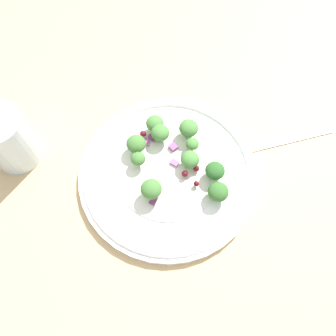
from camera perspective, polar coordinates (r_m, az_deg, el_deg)
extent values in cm
cube|color=tan|center=(51.83, 1.93, -4.22)|extent=(180.00, 180.00, 2.00)
cylinder|color=white|center=(51.27, 0.00, -1.00)|extent=(26.56, 26.56, 1.20)
torus|color=white|center=(50.73, 0.00, -0.72)|extent=(25.43, 25.43, 1.00)
cylinder|color=white|center=(50.64, 0.00, -0.67)|extent=(15.40, 15.40, 0.20)
cylinder|color=#9EC684|center=(52.52, -1.28, 5.20)|extent=(1.03, 1.03, 1.03)
ellipsoid|color=#4C843D|center=(51.45, -1.31, 5.90)|extent=(2.76, 2.76, 2.07)
cylinder|color=#8EB77A|center=(50.64, 3.59, 0.84)|extent=(1.02, 1.02, 1.02)
ellipsoid|color=#4C843D|center=(49.55, 3.67, 1.46)|extent=(2.71, 2.71, 2.03)
cylinder|color=#ADD18E|center=(53.63, -2.16, 6.75)|extent=(1.03, 1.03, 1.03)
ellipsoid|color=#4C843D|center=(52.59, -2.21, 7.46)|extent=(2.74, 2.74, 2.05)
cylinder|color=#ADD18E|center=(51.83, 4.04, 3.55)|extent=(0.74, 0.74, 0.74)
ellipsoid|color=#4C843D|center=(51.06, 4.10, 4.03)|extent=(1.97, 1.97, 1.48)
cylinder|color=#ADD18E|center=(52.97, 3.39, 5.91)|extent=(1.09, 1.09, 1.09)
ellipsoid|color=#4C843D|center=(51.85, 3.47, 6.66)|extent=(2.91, 2.91, 2.19)
cylinder|color=#8EB77A|center=(50.55, -4.92, 1.07)|extent=(0.80, 0.80, 0.80)
ellipsoid|color=#477A38|center=(49.69, -5.01, 1.56)|extent=(2.13, 2.13, 1.60)
cylinder|color=#ADD18E|center=(48.39, -2.75, -4.10)|extent=(1.11, 1.11, 1.11)
ellipsoid|color=#477A38|center=(47.15, -2.82, -3.52)|extent=(2.97, 2.97, 2.22)
cylinder|color=#ADD18E|center=(51.87, -5.22, 3.34)|extent=(1.10, 1.10, 1.10)
ellipsoid|color=#477A38|center=(50.72, -5.34, 4.05)|extent=(2.92, 2.92, 2.19)
cylinder|color=#9EC684|center=(50.27, 7.66, -1.05)|extent=(1.05, 1.05, 1.05)
ellipsoid|color=#2D6028|center=(49.13, 7.84, -0.45)|extent=(2.81, 2.81, 2.11)
cylinder|color=#9EC684|center=(49.17, 8.16, -4.49)|extent=(1.10, 1.10, 1.10)
ellipsoid|color=#386B2D|center=(47.96, 8.36, -3.93)|extent=(2.92, 2.92, 2.19)
sphere|color=maroon|center=(52.74, -4.19, 5.71)|extent=(0.98, 0.98, 0.98)
sphere|color=#4C0A14|center=(49.12, 4.73, -2.61)|extent=(0.78, 0.78, 0.78)
sphere|color=maroon|center=(50.11, 4.74, -0.07)|extent=(0.93, 0.93, 0.93)
sphere|color=maroon|center=(49.51, 2.93, -1.00)|extent=(0.94, 0.94, 0.94)
cube|color=#843D75|center=(48.73, -2.41, -5.44)|extent=(1.38, 1.00, 0.52)
cube|color=#A35B93|center=(52.80, -3.76, 4.34)|extent=(1.74, 1.72, 0.47)
cube|color=#934C84|center=(52.05, 0.89, 3.56)|extent=(1.53, 1.52, 0.56)
cube|color=#A35B93|center=(50.93, 1.09, 0.88)|extent=(1.09, 1.40, 0.44)
cube|color=#843D75|center=(52.88, -2.61, 5.19)|extent=(1.35, 1.37, 0.51)
cube|color=silver|center=(57.71, 19.50, 4.54)|extent=(9.94, 12.73, 0.50)
cube|color=silver|center=(54.23, 10.87, 2.53)|extent=(4.08, 4.32, 0.50)
cylinder|color=silver|center=(54.50, -25.14, 4.40)|extent=(7.29, 7.29, 9.27)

